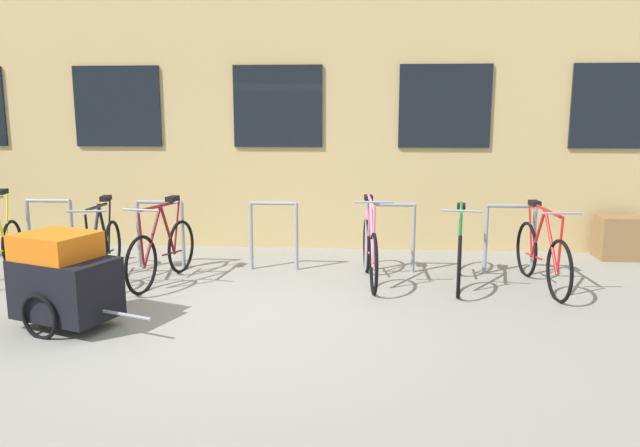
# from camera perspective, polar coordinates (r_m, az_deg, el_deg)

# --- Properties ---
(ground_plane) EXTENTS (42.00, 42.00, 0.00)m
(ground_plane) POSITION_cam_1_polar(r_m,az_deg,el_deg) (6.27, -7.90, -8.64)
(ground_plane) COLOR gray
(storefront_building) EXTENTS (28.00, 7.56, 6.28)m
(storefront_building) POSITION_cam_1_polar(r_m,az_deg,el_deg) (12.86, -1.53, 15.36)
(storefront_building) COLOR tan
(storefront_building) RESTS_ON ground
(bike_rack) EXTENTS (6.64, 0.05, 0.90)m
(bike_rack) POSITION_cam_1_polar(r_m,az_deg,el_deg) (7.92, -4.35, -0.44)
(bike_rack) COLOR gray
(bike_rack) RESTS_ON ground
(bicycle_black) EXTENTS (0.44, 1.66, 1.02)m
(bicycle_black) POSITION_cam_1_polar(r_m,az_deg,el_deg) (7.87, -19.71, -2.40)
(bicycle_black) COLOR black
(bicycle_black) RESTS_ON ground
(bicycle_red) EXTENTS (0.44, 1.76, 0.99)m
(bicycle_red) POSITION_cam_1_polar(r_m,az_deg,el_deg) (7.60, 19.99, -2.79)
(bicycle_red) COLOR black
(bicycle_red) RESTS_ON ground
(bicycle_maroon) EXTENTS (0.45, 1.65, 1.02)m
(bicycle_maroon) POSITION_cam_1_polar(r_m,az_deg,el_deg) (7.62, -14.48, -2.50)
(bicycle_maroon) COLOR black
(bicycle_maroon) RESTS_ON ground
(bicycle_green) EXTENTS (0.44, 1.73, 0.99)m
(bicycle_green) POSITION_cam_1_polar(r_m,az_deg,el_deg) (7.48, 12.88, -2.62)
(bicycle_green) COLOR black
(bicycle_green) RESTS_ON ground
(bicycle_pink) EXTENTS (0.44, 1.70, 1.07)m
(bicycle_pink) POSITION_cam_1_polar(r_m,az_deg,el_deg) (7.41, 4.68, -2.44)
(bicycle_pink) COLOR black
(bicycle_pink) RESTS_ON ground
(bike_trailer) EXTENTS (1.47, 0.88, 0.93)m
(bike_trailer) POSITION_cam_1_polar(r_m,az_deg,el_deg) (6.30, -22.76, -4.79)
(bike_trailer) COLOR black
(bike_trailer) RESTS_ON ground
(planter_box) EXTENTS (0.70, 0.44, 0.60)m
(planter_box) POSITION_cam_1_polar(r_m,az_deg,el_deg) (9.52, 26.43, -1.19)
(planter_box) COLOR olive
(planter_box) RESTS_ON ground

